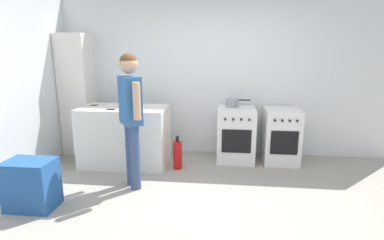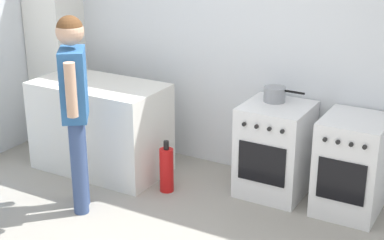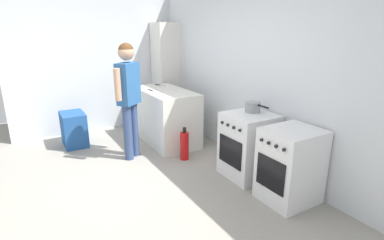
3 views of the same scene
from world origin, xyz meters
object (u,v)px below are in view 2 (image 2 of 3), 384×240
object	(u,v)px
oven_left	(275,149)
pot	(275,94)
oven_right	(352,165)
person	(75,97)
knife_carving	(66,86)
fire_extinguisher	(167,169)
larder_cabinet	(56,52)
knife_utility	(70,74)

from	to	relation	value
oven_left	pot	distance (m)	0.50
oven_right	pot	xyz separation A→B (m)	(-0.77, 0.09, 0.49)
oven_left	person	xyz separation A→B (m)	(-1.35, -1.13, 0.60)
oven_left	oven_right	world-z (taller)	same
knife_carving	fire_extinguisher	distance (m)	1.25
oven_left	larder_cabinet	bearing A→B (deg)	177.80
knife_carving	person	distance (m)	0.78
pot	knife_utility	world-z (taller)	pot
pot	person	size ratio (longest dim) A/B	0.22
oven_left	fire_extinguisher	xyz separation A→B (m)	(-0.87, -0.48, -0.21)
knife_utility	larder_cabinet	world-z (taller)	larder_cabinet
knife_utility	person	xyz separation A→B (m)	(0.80, -0.86, 0.12)
knife_utility	fire_extinguisher	world-z (taller)	knife_utility
pot	knife_utility	xyz separation A→B (m)	(-2.08, -0.35, -0.01)
knife_utility	larder_cabinet	xyz separation A→B (m)	(-0.50, 0.37, 0.10)
oven_right	person	xyz separation A→B (m)	(-2.05, -1.13, 0.60)
oven_left	pot	xyz separation A→B (m)	(-0.06, 0.09, 0.49)
knife_utility	larder_cabinet	size ratio (longest dim) A/B	0.12
oven_right	oven_left	bearing A→B (deg)	180.00
oven_right	person	bearing A→B (deg)	-151.14
pot	larder_cabinet	world-z (taller)	larder_cabinet
oven_left	person	bearing A→B (deg)	-140.02
pot	fire_extinguisher	bearing A→B (deg)	-144.78
oven_right	fire_extinguisher	xyz separation A→B (m)	(-1.57, -0.48, -0.21)
pot	knife_carving	distance (m)	1.97
oven_left	oven_right	xyz separation A→B (m)	(0.70, -0.00, -0.00)
oven_left	knife_carving	xyz separation A→B (m)	(-1.91, -0.60, 0.48)
person	larder_cabinet	size ratio (longest dim) A/B	0.85
knife_carving	person	xyz separation A→B (m)	(0.57, -0.52, 0.12)
knife_utility	fire_extinguisher	xyz separation A→B (m)	(1.28, -0.21, -0.69)
person	oven_left	bearing A→B (deg)	39.98
oven_right	fire_extinguisher	size ratio (longest dim) A/B	1.70
oven_left	pot	size ratio (longest dim) A/B	2.25
pot	oven_right	bearing A→B (deg)	-6.75
person	fire_extinguisher	xyz separation A→B (m)	(0.48, 0.65, -0.81)
knife_carving	knife_utility	world-z (taller)	same
oven_right	knife_utility	xyz separation A→B (m)	(-2.85, -0.26, 0.48)
larder_cabinet	oven_right	bearing A→B (deg)	-1.74
fire_extinguisher	larder_cabinet	distance (m)	2.03
fire_extinguisher	knife_carving	bearing A→B (deg)	-173.13
person	larder_cabinet	distance (m)	1.79
person	pot	bearing A→B (deg)	43.58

